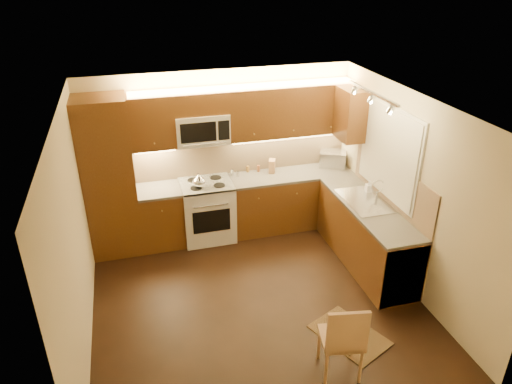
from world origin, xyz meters
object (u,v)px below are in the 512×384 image
object	(u,v)px
microwave	(202,128)
kettle	(199,180)
knife_block	(272,166)
toaster_oven	(333,159)
soap_bottle	(369,187)
stove	(208,210)
dining_chair	(341,336)
sink	(365,196)

from	to	relation	value
microwave	kettle	xyz separation A→B (m)	(-0.12, -0.25, -0.69)
kettle	knife_block	distance (m)	1.22
toaster_oven	soap_bottle	world-z (taller)	toaster_oven
microwave	kettle	distance (m)	0.75
microwave	toaster_oven	bearing A→B (deg)	0.10
toaster_oven	knife_block	world-z (taller)	toaster_oven
microwave	soap_bottle	size ratio (longest dim) A/B	4.10
knife_block	soap_bottle	bearing A→B (deg)	-21.84
stove	soap_bottle	size ratio (longest dim) A/B	4.96
toaster_oven	knife_block	xyz separation A→B (m)	(-1.01, 0.02, -0.02)
knife_block	microwave	bearing A→B (deg)	-157.44
stove	microwave	distance (m)	1.27
dining_chair	stove	bearing A→B (deg)	116.18
microwave	dining_chair	world-z (taller)	microwave
microwave	dining_chair	xyz separation A→B (m)	(0.82, -3.14, -1.26)
kettle	soap_bottle	size ratio (longest dim) A/B	1.19
soap_bottle	dining_chair	world-z (taller)	soap_bottle
kettle	knife_block	xyz separation A→B (m)	(1.19, 0.27, -0.03)
toaster_oven	dining_chair	distance (m)	3.43
stove	knife_block	xyz separation A→B (m)	(1.07, 0.16, 0.54)
kettle	microwave	bearing A→B (deg)	64.72
sink	knife_block	world-z (taller)	knife_block
knife_block	soap_bottle	world-z (taller)	knife_block
knife_block	dining_chair	xyz separation A→B (m)	(-0.24, -3.16, -0.54)
sink	soap_bottle	distance (m)	0.29
stove	sink	size ratio (longest dim) A/B	1.07
sink	dining_chair	size ratio (longest dim) A/B	0.92
toaster_oven	knife_block	distance (m)	1.01
kettle	knife_block	size ratio (longest dim) A/B	1.07
toaster_oven	kettle	bearing A→B (deg)	-148.96
stove	dining_chair	distance (m)	3.12
microwave	sink	world-z (taller)	microwave
knife_block	soap_bottle	xyz separation A→B (m)	(1.11, -1.05, -0.01)
sink	knife_block	xyz separation A→B (m)	(-0.93, 1.28, 0.03)
stove	sink	bearing A→B (deg)	-29.36
sink	dining_chair	world-z (taller)	sink
kettle	knife_block	world-z (taller)	kettle
toaster_oven	dining_chair	bearing A→B (deg)	-87.38
stove	soap_bottle	distance (m)	2.41
sink	toaster_oven	size ratio (longest dim) A/B	2.12
toaster_oven	stove	bearing A→B (deg)	-151.83
stove	kettle	distance (m)	0.60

